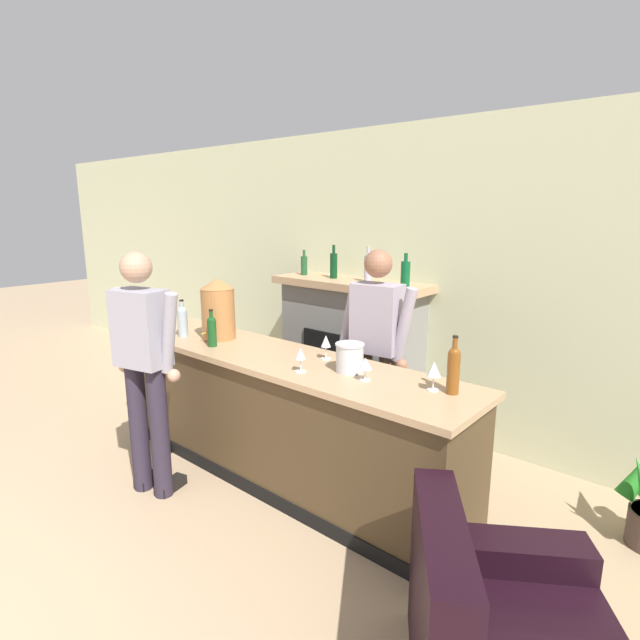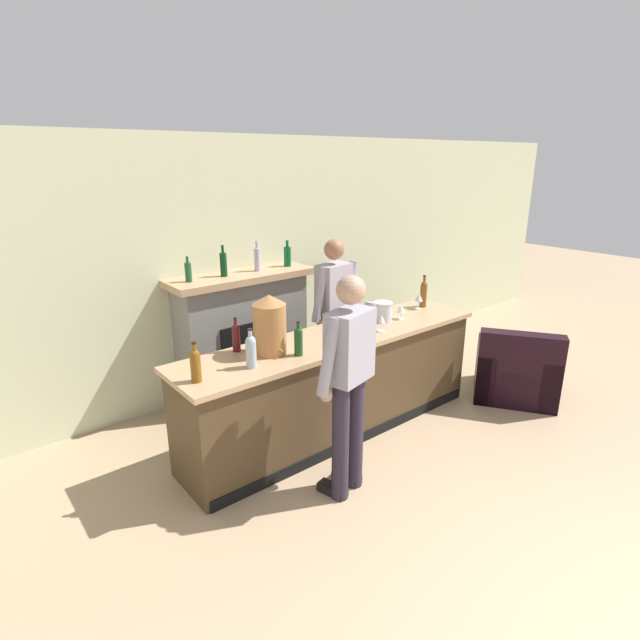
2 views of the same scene
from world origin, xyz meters
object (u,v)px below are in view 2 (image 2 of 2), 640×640
at_px(wine_glass_front_left, 381,320).
at_px(wine_bottle_burgundy_dark, 236,336).
at_px(ice_bucket_steel, 383,311).
at_px(person_customer, 349,379).
at_px(wine_bottle_chardonnay_pale, 424,293).
at_px(fireplace_stone, 243,334).
at_px(wine_glass_front_right, 419,297).
at_px(person_bartender, 334,312).
at_px(wine_bottle_port_short, 195,364).
at_px(wine_bottle_riesling_slim, 251,350).
at_px(copper_dispenser, 270,324).
at_px(armchair_black, 516,374).
at_px(potted_plant_corner, 422,328).
at_px(wine_bottle_rose_blush, 298,340).
at_px(wine_glass_by_dispenser, 353,312).
at_px(wine_glass_near_bucket, 401,309).

bearing_deg(wine_glass_front_left, wine_bottle_burgundy_dark, 162.48).
height_order(ice_bucket_steel, wine_glass_front_left, ice_bucket_steel).
bearing_deg(person_customer, wine_bottle_chardonnay_pale, 24.86).
bearing_deg(fireplace_stone, wine_glass_front_right, -37.73).
bearing_deg(person_bartender, fireplace_stone, 138.74).
xyz_separation_m(wine_bottle_port_short, wine_bottle_chardonnay_pale, (2.76, 0.22, 0.02)).
xyz_separation_m(person_customer, wine_bottle_riesling_slim, (-0.45, 0.62, 0.15)).
bearing_deg(copper_dispenser, armchair_black, -15.18).
bearing_deg(wine_bottle_chardonnay_pale, potted_plant_corner, 38.39).
distance_m(wine_bottle_rose_blush, wine_bottle_riesling_slim, 0.43).
bearing_deg(wine_bottle_port_short, wine_bottle_rose_blush, -3.77).
height_order(fireplace_stone, person_bartender, person_bartender).
xyz_separation_m(wine_bottle_port_short, wine_glass_front_right, (2.65, 0.19, -0.01)).
bearing_deg(person_customer, wine_glass_by_dispenser, 45.96).
distance_m(fireplace_stone, wine_bottle_burgundy_dark, 1.25).
relative_size(wine_bottle_riesling_slim, wine_glass_front_left, 1.95).
distance_m(ice_bucket_steel, wine_bottle_burgundy_dark, 1.55).
distance_m(potted_plant_corner, person_bartender, 1.98).
distance_m(armchair_black, wine_glass_front_right, 1.37).
xyz_separation_m(wine_bottle_rose_blush, wine_bottle_riesling_slim, (-0.43, 0.03, 0.01)).
height_order(fireplace_stone, wine_glass_by_dispenser, fireplace_stone).
xyz_separation_m(ice_bucket_steel, wine_glass_by_dispenser, (-0.30, 0.11, 0.03)).
distance_m(fireplace_stone, ice_bucket_steel, 1.54).
bearing_deg(ice_bucket_steel, wine_glass_near_bucket, -23.01).
relative_size(wine_bottle_chardonnay_pale, wine_bottle_burgundy_dark, 1.17).
xyz_separation_m(wine_glass_front_right, wine_glass_near_bucket, (-0.41, -0.12, -0.02)).
relative_size(person_customer, wine_bottle_burgundy_dark, 5.91).
bearing_deg(wine_glass_near_bucket, wine_bottle_chardonnay_pale, 15.89).
bearing_deg(wine_glass_near_bucket, ice_bucket_steel, 156.99).
distance_m(fireplace_stone, wine_glass_front_left, 1.60).
bearing_deg(wine_bottle_riesling_slim, wine_bottle_port_short, 176.33).
xyz_separation_m(copper_dispenser, ice_bucket_steel, (1.34, 0.02, -0.15)).
height_order(ice_bucket_steel, wine_glass_front_right, ice_bucket_steel).
distance_m(potted_plant_corner, copper_dispenser, 3.28).
height_order(wine_bottle_rose_blush, wine_glass_front_left, wine_bottle_rose_blush).
bearing_deg(wine_bottle_rose_blush, wine_glass_front_right, 7.83).
distance_m(armchair_black, copper_dispenser, 2.94).
bearing_deg(ice_bucket_steel, armchair_black, -29.04).
bearing_deg(wine_glass_front_right, wine_bottle_rose_blush, -172.17).
distance_m(wine_bottle_port_short, wine_glass_near_bucket, 2.25).
relative_size(copper_dispenser, wine_glass_front_left, 3.09).
relative_size(wine_bottle_burgundy_dark, wine_glass_near_bucket, 2.02).
distance_m(wine_bottle_riesling_slim, wine_glass_front_right, 2.22).
distance_m(armchair_black, wine_glass_by_dispenser, 2.02).
height_order(armchair_black, potted_plant_corner, armchair_black).
xyz_separation_m(fireplace_stone, ice_bucket_steel, (0.90, -1.19, 0.37)).
height_order(armchair_black, copper_dispenser, copper_dispenser).
xyz_separation_m(person_customer, wine_glass_front_right, (1.76, 0.84, 0.13)).
distance_m(fireplace_stone, copper_dispenser, 1.39).
distance_m(fireplace_stone, potted_plant_corner, 2.63).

